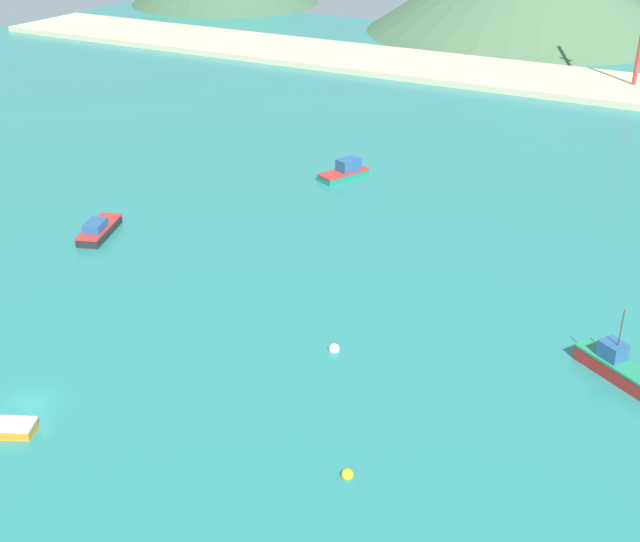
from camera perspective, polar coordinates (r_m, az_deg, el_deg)
ground at (r=87.82m, az=-5.50°, el=0.73°), size 260.00×280.00×0.50m
fishing_boat_2 at (r=110.05m, az=1.78°, el=7.01°), size 5.27×7.49×2.50m
fishing_boat_5 at (r=71.68m, az=20.17°, el=-6.34°), size 8.14×6.19×6.13m
fishing_boat_7 at (r=95.82m, az=-15.24°, el=2.83°), size 5.12×8.13×2.01m
buoy_0 at (r=58.09m, az=1.92°, el=-14.07°), size 0.88×0.88×0.88m
buoy_2 at (r=71.13m, az=0.99°, el=-5.48°), size 0.99×0.99×0.99m
beach_strip at (r=167.79m, az=12.76°, el=13.23°), size 247.00×23.79×1.20m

